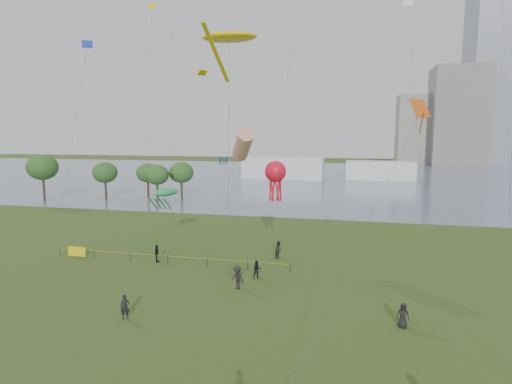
# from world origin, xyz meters

# --- Properties ---
(ground_plane) EXTENTS (400.00, 400.00, 0.00)m
(ground_plane) POSITION_xyz_m (0.00, 0.00, 0.00)
(ground_plane) COLOR #253912
(lake) EXTENTS (400.00, 120.00, 0.08)m
(lake) POSITION_xyz_m (0.00, 100.00, 0.02)
(lake) COLOR slate
(lake) RESTS_ON ground_plane
(tower) EXTENTS (24.00, 24.00, 120.00)m
(tower) POSITION_xyz_m (62.00, 168.00, 60.00)
(tower) COLOR slate
(tower) RESTS_ON ground_plane
(building_mid) EXTENTS (20.00, 20.00, 38.00)m
(building_mid) POSITION_xyz_m (46.00, 162.00, 19.00)
(building_mid) COLOR slate
(building_mid) RESTS_ON ground_plane
(building_low) EXTENTS (16.00, 18.00, 28.00)m
(building_low) POSITION_xyz_m (32.00, 168.00, 14.00)
(building_low) COLOR gray
(building_low) RESTS_ON ground_plane
(pavilion_left) EXTENTS (22.00, 8.00, 6.00)m
(pavilion_left) POSITION_xyz_m (-12.00, 95.00, 3.00)
(pavilion_left) COLOR silver
(pavilion_left) RESTS_ON ground_plane
(pavilion_right) EXTENTS (18.00, 7.00, 5.00)m
(pavilion_right) POSITION_xyz_m (14.00, 98.00, 2.50)
(pavilion_right) COLOR silver
(pavilion_right) RESTS_ON ground_plane
(trees) EXTENTS (29.41, 12.72, 8.70)m
(trees) POSITION_xyz_m (-36.34, 49.32, 5.49)
(trees) COLOR #342618
(trees) RESTS_ON ground_plane
(fence) EXTENTS (24.07, 0.07, 1.05)m
(fence) POSITION_xyz_m (-16.11, 15.18, 0.55)
(fence) COLOR black
(fence) RESTS_ON ground_plane
(spectator_a) EXTENTS (0.94, 0.84, 1.60)m
(spectator_a) POSITION_xyz_m (-0.58, 12.87, 0.80)
(spectator_a) COLOR black
(spectator_a) RESTS_ON ground_plane
(spectator_b) EXTENTS (1.41, 1.19, 1.89)m
(spectator_b) POSITION_xyz_m (-1.58, 10.13, 0.95)
(spectator_b) COLOR black
(spectator_b) RESTS_ON ground_plane
(spectator_c) EXTENTS (0.67, 1.09, 1.74)m
(spectator_c) POSITION_xyz_m (-11.22, 15.38, 0.87)
(spectator_c) COLOR black
(spectator_c) RESTS_ON ground_plane
(spectator_d) EXTENTS (0.83, 0.57, 1.64)m
(spectator_d) POSITION_xyz_m (10.73, 5.86, 0.82)
(spectator_d) COLOR black
(spectator_d) RESTS_ON ground_plane
(spectator_f) EXTENTS (0.73, 0.62, 1.69)m
(spectator_f) POSITION_xyz_m (-7.48, 2.96, 0.85)
(spectator_f) COLOR black
(spectator_f) RESTS_ON ground_plane
(spectator_g) EXTENTS (0.93, 1.05, 1.78)m
(spectator_g) POSITION_xyz_m (0.18, 19.34, 0.89)
(spectator_g) COLOR black
(spectator_g) RESTS_ON ground_plane
(kite_stingray) EXTENTS (5.63, 10.24, 22.46)m
(kite_stingray) POSITION_xyz_m (-5.19, 20.55, 21.95)
(kite_stingray) COLOR #3F3F42
(kite_windsock) EXTENTS (5.56, 8.21, 13.20)m
(kite_windsock) POSITION_xyz_m (-4.13, 21.64, 11.32)
(kite_windsock) COLOR #3F3F42
(kite_creature) EXTENTS (4.04, 6.44, 6.62)m
(kite_creature) POSITION_xyz_m (-12.38, 20.34, 6.19)
(kite_creature) COLOR #3F3F42
(kite_octopus) EXTENTS (2.68, 8.34, 9.88)m
(kite_octopus) POSITION_xyz_m (-0.10, 18.74, 8.74)
(kite_octopus) COLOR #3F3F42
(kite_delta) EXTENTS (7.84, 12.72, 14.80)m
(kite_delta) POSITION_xyz_m (11.21, 8.16, 13.43)
(kite_delta) COLOR #3F3F42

